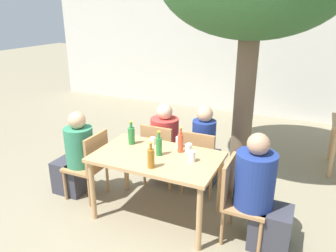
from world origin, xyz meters
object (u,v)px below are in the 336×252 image
person_seated_0 (75,158)px  person_seated_3 (205,151)px  green_bottle_3 (159,146)px  drinking_glass_0 (153,141)px  green_bottle_1 (131,135)px  person_seated_1 (261,196)px  amber_bottle_0 (151,158)px  drinking_glass_2 (179,142)px  patio_chair_1 (238,196)px  drinking_glass_3 (188,148)px  soda_bottle_2 (180,143)px  person_seated_2 (167,145)px  drinking_glass_1 (192,156)px  patio_chair_2 (160,151)px  dining_table_front (157,163)px  patio_chair_3 (199,159)px  patio_chair_0 (90,162)px

person_seated_0 → person_seated_3: 1.70m
green_bottle_3 → drinking_glass_0: 0.33m
green_bottle_1 → person_seated_1: bearing=-6.2°
amber_bottle_0 → drinking_glass_2: amber_bottle_0 is taller
patio_chair_1 → green_bottle_3: 0.99m
drinking_glass_3 → soda_bottle_2: bearing=-160.8°
person_seated_2 → drinking_glass_1: size_ratio=9.69×
patio_chair_2 → drinking_glass_0: bearing=103.5°
dining_table_front → patio_chair_3: bearing=66.8°
person_seated_0 → soda_bottle_2: person_seated_0 is taller
patio_chair_3 → amber_bottle_0: (-0.20, -0.94, 0.38)m
person_seated_2 → drinking_glass_0: size_ratio=13.01×
person_seated_1 → drinking_glass_3: (-0.87, 0.23, 0.27)m
drinking_glass_3 → patio_chair_0: bearing=-169.4°
green_bottle_3 → patio_chair_2: bearing=115.2°
patio_chair_3 → drinking_glass_3: (0.01, -0.42, 0.33)m
amber_bottle_0 → drinking_glass_3: 0.56m
person_seated_0 → person_seated_1: size_ratio=0.94×
patio_chair_2 → drinking_glass_2: bearing=141.1°
green_bottle_1 → amber_bottle_0: bearing=-42.4°
patio_chair_1 → drinking_glass_0: bearing=76.4°
patio_chair_0 → person_seated_1: (2.09, -0.00, 0.05)m
soda_bottle_2 → patio_chair_2: bearing=136.5°
patio_chair_0 → green_bottle_3: (0.95, 0.02, 0.38)m
soda_bottle_2 → drinking_glass_1: bearing=-39.8°
drinking_glass_3 → patio_chair_3: bearing=90.9°
green_bottle_1 → drinking_glass_0: 0.26m
person_seated_2 → dining_table_front: bearing=107.5°
patio_chair_2 → drinking_glass_3: patio_chair_2 is taller
soda_bottle_2 → person_seated_3: bearing=83.5°
patio_chair_0 → drinking_glass_1: same height
person_seated_2 → person_seated_3: size_ratio=0.96×
patio_chair_2 → amber_bottle_0: amber_bottle_0 is taller
patio_chair_2 → amber_bottle_0: bearing=110.8°
patio_chair_2 → person_seated_3: size_ratio=0.76×
patio_chair_3 → drinking_glass_1: size_ratio=7.66×
drinking_glass_0 → drinking_glass_2: (0.32, 0.05, 0.02)m
patio_chair_0 → patio_chair_1: (1.86, 0.00, 0.00)m
patio_chair_1 → person_seated_0: bearing=90.0°
green_bottle_1 → drinking_glass_3: (0.71, 0.06, -0.06)m
person_seated_2 → person_seated_3: person_seated_3 is taller
patio_chair_3 → amber_bottle_0: bearing=77.7°
person_seated_3 → green_bottle_1: (-0.70, -0.72, 0.37)m
patio_chair_0 → amber_bottle_0: (1.01, -0.28, 0.38)m
green_bottle_3 → drinking_glass_2: size_ratio=2.26×
person_seated_1 → amber_bottle_0: bearing=104.6°
drinking_glass_3 → green_bottle_1: bearing=-175.4°
patio_chair_3 → drinking_glass_1: same height
person_seated_3 → patio_chair_0: bearing=36.4°
amber_bottle_0 → person_seated_3: bearing=80.1°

